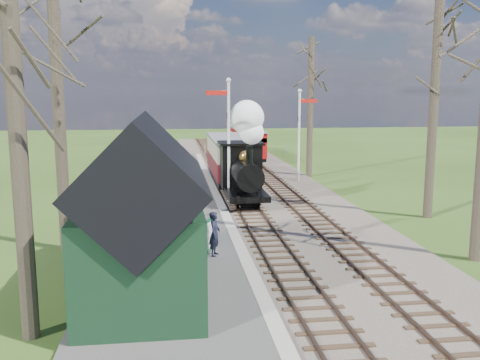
# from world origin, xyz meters

# --- Properties ---
(distant_hills) EXTENTS (114.40, 48.00, 22.02)m
(distant_hills) POSITION_xyz_m (1.40, 64.38, -16.21)
(distant_hills) COLOR #385B23
(distant_hills) RESTS_ON ground
(ballast_bed) EXTENTS (8.00, 60.00, 0.10)m
(ballast_bed) POSITION_xyz_m (1.30, 22.00, 0.05)
(ballast_bed) COLOR brown
(ballast_bed) RESTS_ON ground
(track_near) EXTENTS (1.60, 60.00, 0.15)m
(track_near) POSITION_xyz_m (0.00, 22.00, 0.10)
(track_near) COLOR brown
(track_near) RESTS_ON ground
(track_far) EXTENTS (1.60, 60.00, 0.15)m
(track_far) POSITION_xyz_m (2.60, 22.00, 0.10)
(track_far) COLOR brown
(track_far) RESTS_ON ground
(platform) EXTENTS (5.00, 44.00, 0.20)m
(platform) POSITION_xyz_m (-3.50, 14.00, 0.10)
(platform) COLOR #474442
(platform) RESTS_ON ground
(coping_strip) EXTENTS (0.40, 44.00, 0.21)m
(coping_strip) POSITION_xyz_m (-1.20, 14.00, 0.10)
(coping_strip) COLOR #B2AD9E
(coping_strip) RESTS_ON ground
(station_shed) EXTENTS (3.25, 6.30, 4.78)m
(station_shed) POSITION_xyz_m (-4.30, 4.00, 2.27)
(station_shed) COLOR black
(station_shed) RESTS_ON platform
(semaphore_near) EXTENTS (1.22, 0.24, 6.22)m
(semaphore_near) POSITION_xyz_m (-0.77, 16.00, 3.62)
(semaphore_near) COLOR silver
(semaphore_near) RESTS_ON ground
(semaphore_far) EXTENTS (1.22, 0.24, 5.72)m
(semaphore_far) POSITION_xyz_m (4.37, 22.00, 3.35)
(semaphore_far) COLOR silver
(semaphore_far) RESTS_ON ground
(bare_trees) EXTENTS (15.51, 22.39, 12.00)m
(bare_trees) POSITION_xyz_m (1.33, 10.10, 5.21)
(bare_trees) COLOR #382D23
(bare_trees) RESTS_ON ground
(fence_line) EXTENTS (12.60, 0.08, 1.00)m
(fence_line) POSITION_xyz_m (0.30, 36.00, 0.55)
(fence_line) COLOR slate
(fence_line) RESTS_ON ground
(locomotive) EXTENTS (2.00, 4.66, 4.99)m
(locomotive) POSITION_xyz_m (-0.01, 15.49, 2.28)
(locomotive) COLOR black
(locomotive) RESTS_ON ground
(coach) EXTENTS (2.33, 7.99, 2.45)m
(coach) POSITION_xyz_m (0.00, 21.56, 1.66)
(coach) COLOR black
(coach) RESTS_ON ground
(red_carriage_a) EXTENTS (1.98, 4.90, 2.08)m
(red_carriage_a) POSITION_xyz_m (2.60, 31.03, 1.44)
(red_carriage_a) COLOR black
(red_carriage_a) RESTS_ON ground
(red_carriage_b) EXTENTS (1.98, 4.90, 2.08)m
(red_carriage_b) POSITION_xyz_m (2.60, 36.53, 1.44)
(red_carriage_b) COLOR black
(red_carriage_b) RESTS_ON ground
(sign_board) EXTENTS (0.38, 0.73, 1.11)m
(sign_board) POSITION_xyz_m (-2.30, 7.55, 0.76)
(sign_board) COLOR #0F4A29
(sign_board) RESTS_ON platform
(bench) EXTENTS (0.70, 1.56, 0.86)m
(bench) POSITION_xyz_m (-3.42, 4.09, 0.60)
(bench) COLOR #463119
(bench) RESTS_ON platform
(person) EXTENTS (0.51, 0.62, 1.48)m
(person) POSITION_xyz_m (-2.16, 6.99, 0.94)
(person) COLOR black
(person) RESTS_ON platform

